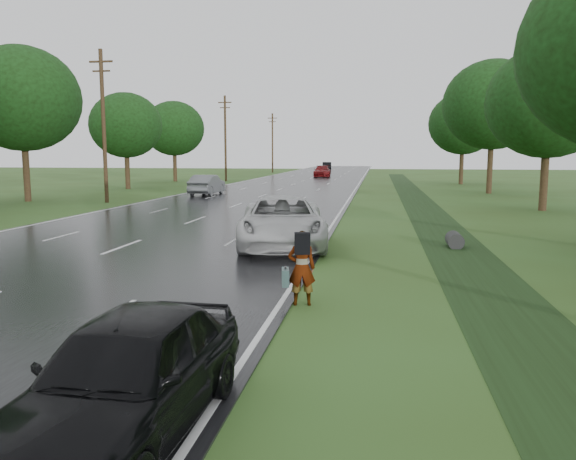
% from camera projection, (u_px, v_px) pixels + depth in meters
% --- Properties ---
extents(road, '(14.00, 180.00, 0.04)m').
position_uv_depth(road, '(289.00, 186.00, 55.81)').
color(road, black).
rests_on(road, ground).
extents(edge_stripe_east, '(0.12, 180.00, 0.01)m').
position_uv_depth(edge_stripe_east, '(357.00, 187.00, 54.75)').
color(edge_stripe_east, silver).
rests_on(edge_stripe_east, road).
extents(edge_stripe_west, '(0.12, 180.00, 0.01)m').
position_uv_depth(edge_stripe_west, '(223.00, 185.00, 56.87)').
color(edge_stripe_west, silver).
rests_on(edge_stripe_west, road).
extents(center_line, '(0.12, 180.00, 0.01)m').
position_uv_depth(center_line, '(289.00, 186.00, 55.81)').
color(center_line, silver).
rests_on(center_line, road).
extents(drainage_ditch, '(2.20, 120.00, 0.56)m').
position_uv_depth(drainage_ditch, '(432.00, 218.00, 28.28)').
color(drainage_ditch, black).
rests_on(drainage_ditch, ground).
extents(utility_pole_mid, '(1.60, 0.26, 10.00)m').
position_uv_depth(utility_pole_mid, '(104.00, 124.00, 37.00)').
color(utility_pole_mid, '#3C2418').
rests_on(utility_pole_mid, ground).
extents(utility_pole_far, '(1.60, 0.26, 10.00)m').
position_uv_depth(utility_pole_far, '(225.00, 137.00, 66.34)').
color(utility_pole_far, '#3C2418').
rests_on(utility_pole_far, ground).
extents(utility_pole_distant, '(1.60, 0.26, 10.00)m').
position_uv_depth(utility_pole_distant, '(272.00, 142.00, 95.69)').
color(utility_pole_distant, '#3C2418').
rests_on(utility_pole_distant, ground).
extents(tree_east_c, '(7.00, 7.00, 9.29)m').
position_uv_depth(tree_east_c, '(549.00, 102.00, 31.58)').
color(tree_east_c, '#3C2418').
rests_on(tree_east_c, ground).
extents(tree_east_d, '(8.00, 8.00, 10.76)m').
position_uv_depth(tree_east_d, '(493.00, 105.00, 45.20)').
color(tree_east_d, '#3C2418').
rests_on(tree_east_d, ground).
extents(tree_east_f, '(7.20, 7.20, 9.62)m').
position_uv_depth(tree_east_f, '(463.00, 124.00, 59.05)').
color(tree_east_f, '#3C2418').
rests_on(tree_east_f, ground).
extents(tree_west_c, '(7.80, 7.80, 10.43)m').
position_uv_depth(tree_west_c, '(22.00, 99.00, 37.67)').
color(tree_west_c, '#3C2418').
rests_on(tree_west_c, ground).
extents(tree_west_d, '(6.60, 6.60, 8.80)m').
position_uv_depth(tree_west_d, '(126.00, 125.00, 51.39)').
color(tree_west_d, '#3C2418').
rests_on(tree_west_d, ground).
extents(tree_west_f, '(7.00, 7.00, 9.29)m').
position_uv_depth(tree_west_f, '(174.00, 129.00, 65.14)').
color(tree_west_f, '#3C2418').
rests_on(tree_west_f, ground).
extents(pedestrian, '(0.81, 0.62, 1.64)m').
position_uv_depth(pedestrian, '(301.00, 267.00, 12.13)').
color(pedestrian, '#A5998C').
rests_on(pedestrian, ground).
extents(white_pickup, '(3.91, 6.69, 1.75)m').
position_uv_depth(white_pickup, '(282.00, 221.00, 19.67)').
color(white_pickup, silver).
rests_on(white_pickup, road).
extents(dark_sedan, '(1.88, 4.33, 1.45)m').
position_uv_depth(dark_sedan, '(127.00, 374.00, 6.44)').
color(dark_sedan, black).
rests_on(dark_sedan, road).
extents(silver_sedan, '(1.71, 4.80, 1.58)m').
position_uv_depth(silver_sedan, '(207.00, 185.00, 43.97)').
color(silver_sedan, gray).
rests_on(silver_sedan, road).
extents(far_car_red, '(2.44, 5.51, 1.57)m').
position_uv_depth(far_car_red, '(322.00, 171.00, 77.16)').
color(far_car_red, maroon).
rests_on(far_car_red, road).
extents(far_car_dark, '(2.04, 4.89, 1.57)m').
position_uv_depth(far_car_dark, '(327.00, 166.00, 107.70)').
color(far_car_dark, black).
rests_on(far_car_dark, road).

